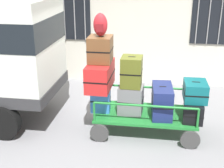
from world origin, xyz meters
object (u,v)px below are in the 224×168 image
Objects in this scene: suitcase_left_bottom at (101,99)px; suitcase_left_middle at (100,75)px; luggage_cart at (146,116)px; suitcase_center_bottom at (162,101)px; backpack at (100,25)px; suitcase_midleft_middle at (132,72)px; suitcase_midright_bottom at (193,108)px; suitcase_midleft_bottom at (131,100)px; suitcase_midright_middle at (195,91)px; suitcase_left_top at (100,49)px.

suitcase_left_middle reaches higher than suitcase_left_bottom.
luggage_cart is 2.25× the size of suitcase_left_middle.
backpack reaches higher than suitcase_center_bottom.
suitcase_midleft_middle is 0.67× the size of suitcase_midright_bottom.
luggage_cart is at bearing 2.18° from suitcase_midleft_bottom.
suitcase_midleft_middle is (0.63, 0.03, 0.10)m from suitcase_left_middle.
suitcase_midright_middle is (0.94, -0.03, 0.63)m from luggage_cart.
suitcase_midleft_bottom is 1.33× the size of backpack.
suitcase_left_bottom is 0.63m from suitcase_midleft_bottom.
suitcase_center_bottom reaches higher than suitcase_midright_bottom.
suitcase_midleft_bottom is at bearing -3.34° from suitcase_left_top.
suitcase_left_top reaches higher than suitcase_left_bottom.
suitcase_midright_bottom is at bearing 90.00° from suitcase_midright_middle.
suitcase_midleft_bottom is at bearing 2.08° from suitcase_left_middle.
suitcase_center_bottom is (0.31, -0.02, 0.38)m from luggage_cart.
suitcase_left_bottom is at bearing 90.00° from suitcase_left_middle.
suitcase_midleft_bottom is at bearing -1.51° from backpack.
suitcase_left_top is at bearing 179.44° from suitcase_midright_bottom.
backpack reaches higher than suitcase_left_middle.
suitcase_left_middle is 0.52m from suitcase_left_top.
suitcase_midright_bottom reaches higher than luggage_cart.
suitcase_left_bottom reaches higher than luggage_cart.
luggage_cart is 2.33× the size of suitcase_midright_bottom.
luggage_cart is 0.49m from suitcase_center_bottom.
suitcase_midleft_middle is at bearing 178.94° from suitcase_midright_middle.
suitcase_midright_middle is at bearing -0.63° from suitcase_left_bottom.
suitcase_center_bottom is (0.63, -0.01, 0.02)m from suitcase_midleft_bottom.
luggage_cart is 0.48m from suitcase_midleft_bottom.
suitcase_left_bottom is 1.53m from backpack.
suitcase_midright_bottom is 2.46m from backpack.
suitcase_left_bottom is at bearing -127.96° from backpack.
suitcase_left_middle is 1.17× the size of suitcase_center_bottom.
suitcase_midright_middle is at bearing -1.11° from suitcase_center_bottom.
suitcase_left_bottom is at bearing -179.39° from luggage_cart.
suitcase_midleft_bottom is (-0.31, -0.01, 0.36)m from luggage_cart.
suitcase_left_top reaches higher than suitcase_midright_bottom.
suitcase_left_middle is at bearing -90.00° from suitcase_left_bottom.
suitcase_left_top is 0.85× the size of suitcase_midleft_middle.
suitcase_midright_bottom is at bearing 0.63° from suitcase_midleft_middle.
luggage_cart is 4.80× the size of backpack.
suitcase_left_bottom is 0.58× the size of suitcase_midright_bottom.
suitcase_midleft_middle is 1.09m from backpack.
suitcase_midright_middle is (1.88, -0.06, -0.75)m from suitcase_left_top.
suitcase_left_middle is 1.61× the size of suitcase_midleft_bottom.
suitcase_left_middle is 0.80m from suitcase_midleft_bottom.
suitcase_midright_bottom is at bearing 0.84° from suitcase_midleft_bottom.
suitcase_midleft_bottom is at bearing 179.41° from suitcase_center_bottom.
suitcase_midright_bottom is at bearing 0.50° from suitcase_left_bottom.
backpack is (-1.87, -0.00, 1.60)m from suitcase_midright_bottom.
suitcase_left_top reaches higher than suitcase_center_bottom.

